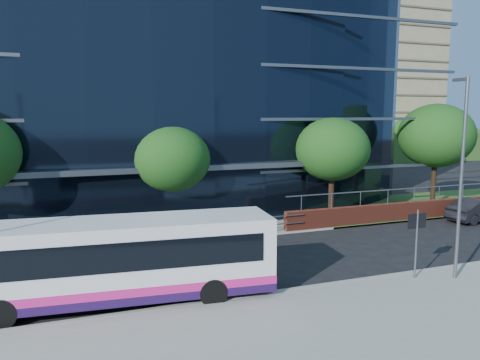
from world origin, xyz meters
name	(u,v)px	position (x,y,z in m)	size (l,w,h in m)	color
ground	(297,282)	(0.00, 0.00, 0.00)	(200.00, 200.00, 0.00)	black
pavement_near	(372,334)	(0.00, -5.00, 0.07)	(80.00, 8.00, 0.15)	gray
kerb	(309,288)	(0.00, -1.00, 0.08)	(80.00, 0.25, 0.16)	gray
yellow_line_outer	(306,288)	(0.00, -0.80, 0.01)	(80.00, 0.08, 0.01)	gold
yellow_line_inner	(304,287)	(0.00, -0.65, 0.01)	(80.00, 0.08, 0.01)	gold
far_forecourt	(117,230)	(-6.00, 11.00, 0.05)	(50.00, 8.00, 0.10)	gray
glass_office	(127,97)	(-4.00, 20.85, 8.00)	(44.00, 23.10, 16.00)	black
guard_railings	(82,237)	(-8.00, 7.00, 0.82)	(24.00, 0.05, 1.10)	slate
apartment_block	(312,88)	(32.00, 57.21, 11.11)	(60.00, 42.00, 30.00)	#2D511E
street_sign	(417,230)	(4.50, -1.59, 2.15)	(0.85, 0.09, 2.80)	slate
tree_far_b	(172,159)	(-3.00, 9.50, 4.21)	(4.29, 4.29, 6.05)	black
tree_far_c	(332,149)	(7.00, 9.00, 4.54)	(4.62, 4.62, 6.51)	black
tree_far_d	(436,136)	(16.00, 10.00, 5.19)	(5.28, 5.28, 7.44)	black
tree_dist_e	(320,130)	(24.00, 40.00, 4.54)	(4.62, 4.62, 6.51)	black
tree_dist_f	(406,130)	(40.00, 42.00, 4.21)	(4.29, 4.29, 6.05)	black
streetlight_east	(461,173)	(6.00, -2.17, 4.44)	(0.15, 0.77, 8.00)	slate
city_bus	(121,260)	(-6.87, 0.29, 1.60)	(11.31, 3.55, 3.01)	silver
parked_car	(479,210)	(15.65, 5.62, 0.73)	(1.54, 4.42, 1.46)	black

